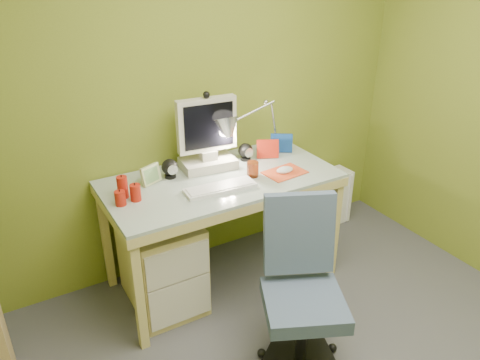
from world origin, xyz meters
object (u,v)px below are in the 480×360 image
task_chair (304,304)px  desk_lamp (267,114)px  monitor (207,127)px  radiator (324,199)px  desk (222,230)px

task_chair → desk_lamp: bearing=91.8°
monitor → radiator: 1.34m
monitor → radiator: size_ratio=1.23×
desk → task_chair: 0.87m
desk → monitor: (-0.00, 0.18, 0.66)m
desk_lamp → desk: bearing=-161.2°
radiator → task_chair: bearing=-135.2°
monitor → task_chair: bearing=-83.9°
desk_lamp → task_chair: 1.30m
desk → radiator: 1.09m
desk → monitor: 0.68m
monitor → task_chair: (0.01, -1.05, -0.63)m
desk → monitor: monitor is taller
desk → task_chair: (0.01, -0.87, 0.03)m
monitor → radiator: (1.05, 0.05, -0.82)m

